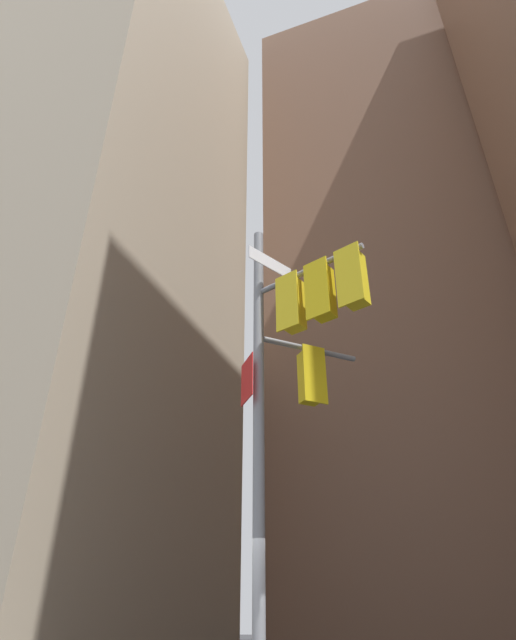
% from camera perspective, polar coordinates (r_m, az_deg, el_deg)
% --- Properties ---
extents(building_tower_left, '(14.49, 14.49, 43.05)m').
position_cam_1_polar(building_tower_left, '(31.94, -18.80, 10.68)').
color(building_tower_left, tan).
rests_on(building_tower_left, ground).
extents(building_mid_block, '(15.52, 15.52, 45.03)m').
position_cam_1_polar(building_mid_block, '(38.74, 15.47, 3.93)').
color(building_mid_block, brown).
rests_on(building_mid_block, ground).
extents(signal_pole_assembly, '(2.59, 2.52, 8.46)m').
position_cam_1_polar(signal_pole_assembly, '(9.08, 4.30, -4.17)').
color(signal_pole_assembly, gray).
rests_on(signal_pole_assembly, ground).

